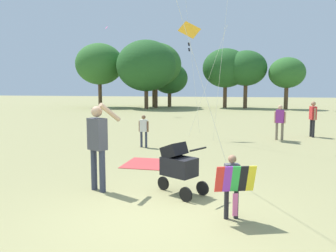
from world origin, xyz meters
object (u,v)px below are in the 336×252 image
at_px(kite_orange_delta, 190,33).
at_px(person_couple_left, 280,119).
at_px(child_with_butterfly_kite, 232,181).
at_px(person_adult_flyer, 98,140).
at_px(person_sitting_far, 313,116).
at_px(picnic_blanket, 149,164).
at_px(stroller, 178,164).
at_px(person_red_shirt, 144,128).

bearing_deg(kite_orange_delta, person_couple_left, -4.12).
distance_m(child_with_butterfly_kite, person_adult_flyer, 2.89).
height_order(kite_orange_delta, person_couple_left, kite_orange_delta).
xyz_separation_m(person_sitting_far, picnic_blanket, (-5.38, -6.15, -0.87)).
relative_size(stroller, person_sitting_far, 0.73).
xyz_separation_m(person_adult_flyer, person_couple_left, (4.36, 7.56, -0.23)).
bearing_deg(person_adult_flyer, person_red_shirt, 94.93).
distance_m(person_adult_flyer, kite_orange_delta, 8.48).
bearing_deg(person_sitting_far, person_adult_flyer, -123.71).
bearing_deg(kite_orange_delta, stroller, -83.63).
relative_size(child_with_butterfly_kite, person_sitting_far, 0.71).
xyz_separation_m(person_red_shirt, person_sitting_far, (6.21, 3.73, 0.21)).
bearing_deg(stroller, person_adult_flyer, -176.37).
height_order(kite_orange_delta, person_sitting_far, kite_orange_delta).
xyz_separation_m(person_adult_flyer, picnic_blanket, (0.41, 2.52, -1.03)).
height_order(child_with_butterfly_kite, person_sitting_far, person_sitting_far).
distance_m(stroller, person_couple_left, 7.94).
relative_size(kite_orange_delta, person_sitting_far, 3.23).
xyz_separation_m(person_adult_flyer, person_red_shirt, (-0.43, 4.94, -0.38)).
bearing_deg(person_couple_left, person_sitting_far, 38.07).
xyz_separation_m(child_with_butterfly_kite, picnic_blanket, (-2.28, 3.52, -0.62)).
bearing_deg(person_red_shirt, kite_orange_delta, 67.50).
height_order(person_red_shirt, person_couple_left, person_couple_left).
xyz_separation_m(stroller, kite_orange_delta, (-0.86, 7.71, 3.64)).
relative_size(child_with_butterfly_kite, person_red_shirt, 0.93).
distance_m(child_with_butterfly_kite, person_red_shirt, 6.70).
distance_m(person_red_shirt, person_couple_left, 5.46).
height_order(person_adult_flyer, picnic_blanket, person_adult_flyer).
height_order(person_adult_flyer, kite_orange_delta, kite_orange_delta).
bearing_deg(picnic_blanket, stroller, -63.29).
xyz_separation_m(kite_orange_delta, person_couple_left, (3.60, -0.26, -3.43)).
height_order(child_with_butterfly_kite, kite_orange_delta, kite_orange_delta).
bearing_deg(picnic_blanket, person_adult_flyer, -99.17).
bearing_deg(person_couple_left, child_with_butterfly_kite, -101.08).
xyz_separation_m(person_red_shirt, picnic_blanket, (0.83, -2.42, -0.65)).
bearing_deg(kite_orange_delta, person_sitting_far, 9.71).
bearing_deg(person_red_shirt, person_adult_flyer, -85.07).
bearing_deg(picnic_blanket, person_red_shirt, 109.01).
bearing_deg(picnic_blanket, kite_orange_delta, 86.14).
bearing_deg(person_red_shirt, stroller, -67.03).
relative_size(kite_orange_delta, person_couple_left, 3.47).
relative_size(child_with_butterfly_kite, person_adult_flyer, 0.58).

